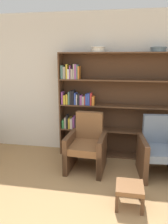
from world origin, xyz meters
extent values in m
cube|color=silver|center=(0.00, 2.70, 1.38)|extent=(12.00, 0.06, 2.75)
cube|color=brown|center=(-0.85, 2.51, 1.00)|extent=(0.02, 0.30, 2.01)
cube|color=brown|center=(0.37, 2.51, 1.99)|extent=(2.42, 0.30, 0.02)
cube|color=brown|center=(0.37, 2.51, 0.01)|extent=(2.42, 0.30, 0.03)
cube|color=#492F1E|center=(0.37, 2.65, 1.00)|extent=(2.42, 0.01, 2.01)
cube|color=#7F6B4C|center=(-0.80, 2.45, 0.15)|extent=(0.04, 0.14, 0.25)
cube|color=#B2A899|center=(-0.75, 2.44, 0.14)|extent=(0.04, 0.13, 0.23)
cube|color=orange|center=(-0.72, 2.45, 0.16)|extent=(0.03, 0.15, 0.28)
cube|color=#388C47|center=(-0.68, 2.45, 0.11)|extent=(0.03, 0.15, 0.17)
cube|color=orange|center=(-0.66, 2.45, 0.12)|extent=(0.02, 0.15, 0.20)
cube|color=#7F6B4C|center=(-0.62, 2.47, 0.16)|extent=(0.03, 0.19, 0.28)
cube|color=#7F6B4C|center=(-0.58, 2.44, 0.12)|extent=(0.04, 0.12, 0.19)
cube|color=#7F6B4C|center=(-0.53, 2.45, 0.13)|extent=(0.04, 0.14, 0.22)
cube|color=#994C99|center=(-0.48, 2.45, 0.15)|extent=(0.04, 0.15, 0.25)
cube|color=#994C99|center=(-0.44, 2.45, 0.12)|extent=(0.03, 0.14, 0.19)
cube|color=#388C47|center=(-0.41, 2.47, 0.15)|extent=(0.03, 0.19, 0.26)
cube|color=orange|center=(-0.36, 2.47, 0.14)|extent=(0.04, 0.18, 0.24)
cube|color=orange|center=(-0.33, 2.45, 0.13)|extent=(0.02, 0.15, 0.22)
cube|color=#4C756B|center=(-0.29, 2.48, 0.11)|extent=(0.03, 0.20, 0.17)
cube|color=#994C99|center=(-0.25, 2.46, 0.13)|extent=(0.03, 0.16, 0.20)
cube|color=brown|center=(0.37, 2.51, 0.53)|extent=(2.42, 0.30, 0.02)
cube|color=#388C47|center=(-0.80, 2.45, 0.62)|extent=(0.04, 0.14, 0.16)
cube|color=#B2A899|center=(-0.76, 2.48, 0.65)|extent=(0.04, 0.20, 0.22)
cube|color=black|center=(-0.72, 2.45, 0.68)|extent=(0.03, 0.15, 0.27)
cube|color=gold|center=(-0.68, 2.48, 0.64)|extent=(0.04, 0.20, 0.21)
cube|color=white|center=(-0.63, 2.44, 0.64)|extent=(0.04, 0.12, 0.21)
cube|color=#994C99|center=(-0.59, 2.48, 0.66)|extent=(0.04, 0.20, 0.24)
cube|color=black|center=(-0.55, 2.47, 0.65)|extent=(0.03, 0.18, 0.21)
cube|color=black|center=(-0.51, 2.45, 0.65)|extent=(0.04, 0.15, 0.22)
cube|color=#7F6B4C|center=(-0.46, 2.45, 0.64)|extent=(0.03, 0.15, 0.20)
cube|color=#669EB2|center=(-0.42, 2.44, 0.64)|extent=(0.04, 0.13, 0.20)
cube|color=#B2A899|center=(-0.38, 2.46, 0.63)|extent=(0.03, 0.17, 0.19)
cube|color=red|center=(-0.34, 2.47, 0.66)|extent=(0.03, 0.19, 0.23)
cube|color=#B2A899|center=(-0.30, 2.46, 0.65)|extent=(0.04, 0.16, 0.22)
cube|color=red|center=(-0.26, 2.46, 0.67)|extent=(0.03, 0.16, 0.27)
cube|color=brown|center=(0.37, 2.51, 1.02)|extent=(2.42, 0.30, 0.02)
cube|color=#994C99|center=(-0.81, 2.45, 1.15)|extent=(0.03, 0.15, 0.24)
cube|color=gold|center=(-0.76, 2.44, 1.12)|extent=(0.04, 0.13, 0.18)
cube|color=gold|center=(-0.71, 2.44, 1.13)|extent=(0.03, 0.13, 0.20)
cube|color=#4C756B|center=(-0.67, 2.45, 1.15)|extent=(0.03, 0.14, 0.24)
cube|color=black|center=(-0.63, 2.46, 1.16)|extent=(0.04, 0.16, 0.26)
cube|color=black|center=(-0.59, 2.47, 1.16)|extent=(0.03, 0.19, 0.27)
cube|color=#334CB2|center=(-0.55, 2.46, 1.14)|extent=(0.03, 0.16, 0.23)
cube|color=white|center=(-0.52, 2.46, 1.13)|extent=(0.02, 0.17, 0.20)
cube|color=black|center=(-0.48, 2.45, 1.13)|extent=(0.04, 0.14, 0.21)
cube|color=#994C99|center=(-0.44, 2.45, 1.12)|extent=(0.04, 0.14, 0.19)
cube|color=#B2A899|center=(-0.39, 2.44, 1.11)|extent=(0.04, 0.13, 0.16)
cube|color=red|center=(-0.36, 2.44, 1.11)|extent=(0.02, 0.12, 0.17)
cube|color=#334CB2|center=(-0.33, 2.47, 1.13)|extent=(0.04, 0.19, 0.21)
cube|color=#334CB2|center=(-0.29, 2.46, 1.14)|extent=(0.04, 0.17, 0.22)
cube|color=red|center=(-0.25, 2.45, 1.14)|extent=(0.03, 0.15, 0.23)
cube|color=orange|center=(-0.21, 2.44, 1.11)|extent=(0.04, 0.13, 0.17)
cube|color=brown|center=(0.37, 2.51, 1.50)|extent=(2.42, 0.30, 0.02)
cube|color=#4C756B|center=(-0.80, 2.47, 1.64)|extent=(0.04, 0.19, 0.25)
cube|color=#B2A899|center=(-0.76, 2.46, 1.63)|extent=(0.02, 0.16, 0.23)
cube|color=#B2A899|center=(-0.74, 2.45, 1.63)|extent=(0.02, 0.15, 0.23)
cube|color=gold|center=(-0.71, 2.44, 1.65)|extent=(0.03, 0.13, 0.27)
cube|color=white|center=(-0.68, 2.45, 1.61)|extent=(0.03, 0.14, 0.18)
cube|color=#994C99|center=(-0.65, 2.45, 1.64)|extent=(0.02, 0.14, 0.25)
cube|color=#B2A899|center=(-0.61, 2.46, 1.61)|extent=(0.04, 0.17, 0.19)
cube|color=#B2A899|center=(-0.57, 2.46, 1.65)|extent=(0.02, 0.17, 0.28)
cube|color=#994C99|center=(-0.54, 2.45, 1.65)|extent=(0.03, 0.15, 0.27)
cube|color=#4C756B|center=(-0.51, 2.47, 1.65)|extent=(0.02, 0.18, 0.27)
cube|color=orange|center=(-0.48, 2.47, 1.64)|extent=(0.02, 0.19, 0.24)
cylinder|color=silver|center=(-0.14, 2.51, 2.05)|extent=(0.23, 0.23, 0.09)
torus|color=silver|center=(-0.14, 2.51, 2.09)|extent=(0.25, 0.25, 0.02)
cylinder|color=slate|center=(0.92, 2.51, 2.04)|extent=(0.25, 0.25, 0.08)
torus|color=slate|center=(0.92, 2.51, 2.08)|extent=(0.28, 0.28, 0.02)
cube|color=brown|center=(0.02, 1.52, 0.20)|extent=(0.07, 0.07, 0.39)
cube|color=brown|center=(-0.55, 1.55, 0.20)|extent=(0.07, 0.07, 0.39)
cube|color=brown|center=(0.06, 2.13, 0.20)|extent=(0.07, 0.07, 0.39)
cube|color=brown|center=(-0.51, 2.16, 0.20)|extent=(0.07, 0.07, 0.39)
cube|color=brown|center=(-0.24, 1.84, 0.42)|extent=(0.52, 0.67, 0.12)
cube|color=brown|center=(-0.23, 2.12, 0.71)|extent=(0.49, 0.15, 0.51)
cube|color=brown|center=(0.04, 1.83, 0.32)|extent=(0.12, 0.68, 0.63)
cube|color=brown|center=(-0.52, 1.86, 0.32)|extent=(0.12, 0.68, 0.63)
cube|color=brown|center=(0.73, 1.51, 0.20)|extent=(0.08, 0.08, 0.39)
cube|color=brown|center=(0.66, 2.11, 0.20)|extent=(0.08, 0.08, 0.39)
cube|color=slate|center=(0.98, 1.84, 0.42)|extent=(0.54, 0.69, 0.12)
cube|color=slate|center=(0.95, 2.12, 0.71)|extent=(0.49, 0.17, 0.51)
cube|color=brown|center=(0.70, 1.81, 0.32)|extent=(0.15, 0.68, 0.63)
cube|color=brown|center=(0.32, 1.13, 0.12)|extent=(0.04, 0.04, 0.24)
cube|color=brown|center=(0.64, 1.13, 0.12)|extent=(0.04, 0.04, 0.24)
cube|color=brown|center=(0.32, 0.82, 0.12)|extent=(0.04, 0.04, 0.24)
cube|color=brown|center=(0.64, 0.82, 0.12)|extent=(0.04, 0.04, 0.24)
cube|color=brown|center=(0.48, 0.98, 0.27)|extent=(0.35, 0.35, 0.06)
camera|label=1|loc=(0.34, -1.60, 1.90)|focal=35.00mm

